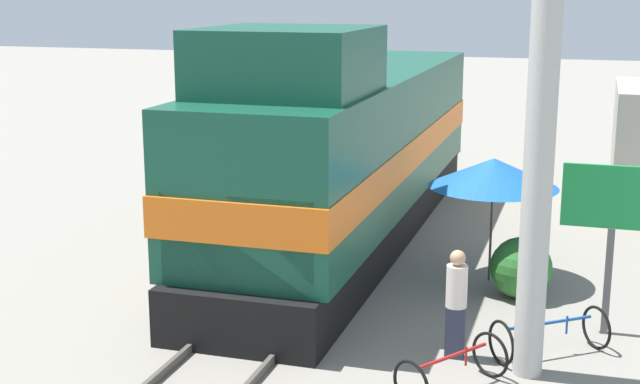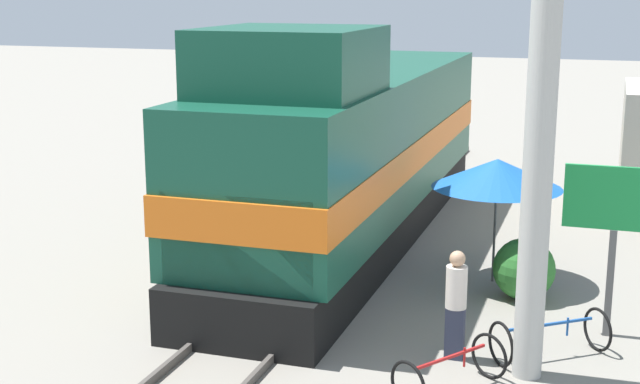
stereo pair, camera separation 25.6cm
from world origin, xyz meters
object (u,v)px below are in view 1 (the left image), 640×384
locomotive (345,154)px  bicycle (550,334)px  bicycle_spare (452,368)px  utility_pole (548,6)px  person_bystander (456,299)px  vendor_umbrella (494,173)px  billboard_sign (613,211)px

locomotive → bicycle: (4.90, -5.23, -1.75)m
locomotive → bicycle_spare: size_ratio=7.98×
utility_pole → bicycle: bearing=69.6°
bicycle → bicycle_spare: bicycle is taller
person_bystander → bicycle_spare: (0.15, -1.26, -0.62)m
utility_pole → person_bystander: 4.74m
vendor_umbrella → bicycle: (1.38, -3.56, -1.86)m
billboard_sign → bicycle: billboard_sign is taller
vendor_umbrella → bicycle: 4.25m
locomotive → bicycle_spare: (3.59, -6.98, -1.76)m
billboard_sign → bicycle: 2.38m
utility_pole → person_bystander: utility_pole is taller
locomotive → person_bystander: bearing=-59.0°
utility_pole → vendor_umbrella: size_ratio=4.28×
locomotive → utility_pole: bearing=-52.5°
person_bystander → bicycle: person_bystander is taller
vendor_umbrella → bicycle_spare: 5.63m
locomotive → utility_pole: size_ratio=1.32×
locomotive → billboard_sign: (5.75, -3.93, 0.05)m
utility_pole → person_bystander: (-1.17, 0.27, -4.58)m
billboard_sign → bicycle_spare: 4.15m
vendor_umbrella → billboard_sign: 3.18m
utility_pole → person_bystander: size_ratio=6.12×
utility_pole → locomotive: bearing=127.5°
locomotive → utility_pole: utility_pole is taller
locomotive → utility_pole: (4.61, -6.00, 3.44)m
bicycle → utility_pole: bearing=121.7°
vendor_umbrella → person_bystander: vendor_umbrella is taller
person_bystander → utility_pole: bearing=-13.2°
bicycle_spare → locomotive: bearing=-28.2°
person_bystander → bicycle: (1.46, 0.50, -0.61)m
person_bystander → bicycle_spare: person_bystander is taller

